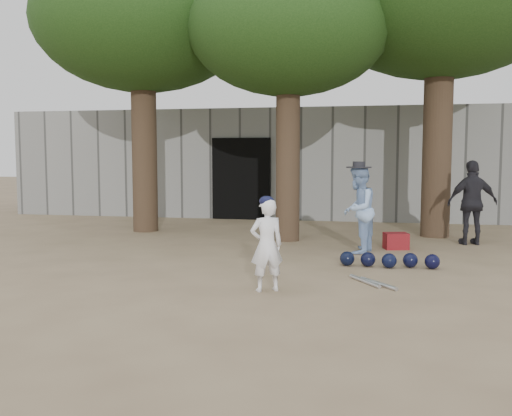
% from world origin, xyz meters
% --- Properties ---
extents(ground, '(70.00, 70.00, 0.00)m').
position_xyz_m(ground, '(0.00, 0.00, 0.00)').
color(ground, '#937C5E').
rests_on(ground, ground).
extents(boy_player, '(0.51, 0.45, 1.18)m').
position_xyz_m(boy_player, '(0.98, -0.18, 0.59)').
color(boy_player, white).
rests_on(boy_player, ground).
extents(spectator_blue, '(0.75, 0.87, 1.55)m').
position_xyz_m(spectator_blue, '(2.04, 2.96, 0.77)').
color(spectator_blue, '#9CBFF1').
rests_on(spectator_blue, ground).
extents(spectator_dark, '(1.02, 0.60, 1.63)m').
position_xyz_m(spectator_dark, '(4.18, 4.38, 0.82)').
color(spectator_dark, '#232227').
rests_on(spectator_dark, ground).
extents(red_bag, '(0.49, 0.41, 0.30)m').
position_xyz_m(red_bag, '(2.72, 3.54, 0.15)').
color(red_bag, maroon).
rests_on(red_bag, ground).
extents(back_building, '(16.00, 5.24, 3.00)m').
position_xyz_m(back_building, '(-0.00, 10.33, 1.50)').
color(back_building, gray).
rests_on(back_building, ground).
extents(helmet_row, '(1.51, 0.33, 0.23)m').
position_xyz_m(helmet_row, '(2.55, 1.71, 0.12)').
color(helmet_row, black).
rests_on(helmet_row, ground).
extents(bat_pile, '(0.64, 0.74, 0.06)m').
position_xyz_m(bat_pile, '(2.29, 0.47, 0.03)').
color(bat_pile, silver).
rests_on(bat_pile, ground).
extents(tree_row, '(11.40, 5.80, 6.69)m').
position_xyz_m(tree_row, '(0.74, 5.02, 4.69)').
color(tree_row, brown).
rests_on(tree_row, ground).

